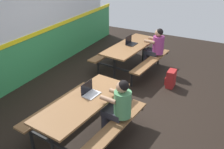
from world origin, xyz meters
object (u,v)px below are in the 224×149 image
object	(u,v)px
laptop_dark	(131,42)
backpack_dark	(171,79)
student_nearer	(119,105)
student_further	(156,46)
laptop_silver	(90,92)
picnic_table_left	(84,109)
picnic_table_right	(130,51)

from	to	relation	value
laptop_dark	backpack_dark	xyz separation A→B (m)	(-0.48, -1.31, -0.57)
student_nearer	laptop_dark	world-z (taller)	student_nearer
student_further	backpack_dark	bearing A→B (deg)	-137.24
student_further	laptop_silver	distance (m)	3.01
picnic_table_left	laptop_dark	bearing A→B (deg)	8.05
picnic_table_left	picnic_table_right	distance (m)	2.93
picnic_table_left	picnic_table_right	size ratio (longest dim) A/B	1.00
picnic_table_right	student_further	world-z (taller)	student_further
student_further	picnic_table_right	bearing A→B (deg)	119.62
picnic_table_right	laptop_dark	xyz separation A→B (m)	(0.07, 0.03, 0.21)
picnic_table_right	student_nearer	bearing A→B (deg)	-160.13
backpack_dark	picnic_table_left	bearing A→B (deg)	160.37
student_nearer	laptop_silver	size ratio (longest dim) A/B	3.54
picnic_table_right	laptop_silver	xyz separation A→B (m)	(-2.67, -0.38, 0.21)
picnic_table_left	backpack_dark	size ratio (longest dim) A/B	4.59
student_nearer	backpack_dark	world-z (taller)	student_nearer
student_nearer	laptop_dark	size ratio (longest dim) A/B	3.54
picnic_table_left	student_further	size ratio (longest dim) A/B	1.67
picnic_table_right	laptop_dark	size ratio (longest dim) A/B	5.93
picnic_table_right	laptop_silver	distance (m)	2.70
laptop_silver	backpack_dark	world-z (taller)	laptop_silver
picnic_table_left	picnic_table_right	world-z (taller)	same
student_nearer	laptop_silver	xyz separation A→B (m)	(0.03, 0.59, 0.08)
student_nearer	picnic_table_left	bearing A→B (deg)	110.36
student_further	laptop_dark	xyz separation A→B (m)	(-0.26, 0.62, 0.08)
laptop_dark	student_nearer	bearing A→B (deg)	-160.06
student_nearer	student_further	xyz separation A→B (m)	(3.03, 0.38, 0.00)
student_further	backpack_dark	size ratio (longest dim) A/B	2.74
student_nearer	backpack_dark	size ratio (longest dim) A/B	2.74
picnic_table_right	picnic_table_left	bearing A→B (deg)	-172.33
picnic_table_left	student_nearer	size ratio (longest dim) A/B	1.67
laptop_dark	backpack_dark	bearing A→B (deg)	-110.10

